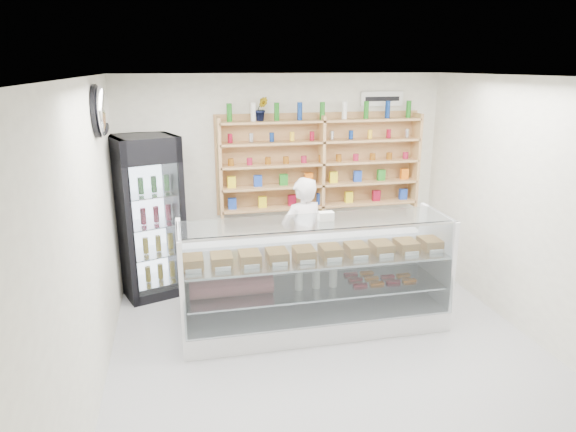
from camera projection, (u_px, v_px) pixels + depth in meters
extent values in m
plane|color=#A7A7AC|center=(335.00, 360.00, 5.24)|extent=(5.00, 5.00, 0.00)
plane|color=white|center=(343.00, 77.00, 4.45)|extent=(5.00, 5.00, 0.00)
plane|color=white|center=(284.00, 177.00, 7.19)|extent=(4.50, 0.00, 4.50)
plane|color=white|center=(495.00, 385.00, 2.51)|extent=(4.50, 0.00, 4.50)
plane|color=white|center=(87.00, 248.00, 4.38)|extent=(0.00, 5.00, 5.00)
plane|color=white|center=(546.00, 216.00, 5.31)|extent=(0.00, 5.00, 5.00)
cube|color=white|center=(314.00, 317.00, 5.88)|extent=(2.97, 0.84, 0.25)
cube|color=white|center=(306.00, 269.00, 6.13)|extent=(2.97, 0.05, 0.62)
cube|color=silver|center=(315.00, 287.00, 5.77)|extent=(2.85, 0.74, 0.02)
cube|color=silver|center=(315.00, 256.00, 5.67)|extent=(2.91, 0.78, 0.02)
cube|color=silver|center=(325.00, 279.00, 5.32)|extent=(2.91, 0.12, 1.04)
cube|color=silver|center=(317.00, 221.00, 5.51)|extent=(2.91, 0.59, 0.01)
imported|color=silver|center=(302.00, 240.00, 6.41)|extent=(0.68, 0.55, 1.60)
cube|color=black|center=(149.00, 217.00, 6.57)|extent=(0.95, 0.93, 2.07)
cube|color=#340538|center=(132.00, 153.00, 6.00)|extent=(0.70, 0.27, 0.29)
cube|color=silver|center=(138.00, 232.00, 6.26)|extent=(0.59, 0.22, 1.64)
cube|color=tan|center=(220.00, 168.00, 6.80)|extent=(0.04, 0.28, 1.33)
cube|color=tan|center=(321.00, 164.00, 7.09)|extent=(0.04, 0.28, 1.33)
cube|color=tan|center=(415.00, 160.00, 7.38)|extent=(0.04, 0.28, 1.33)
cube|color=tan|center=(321.00, 205.00, 7.26)|extent=(2.80, 0.28, 0.03)
cube|color=tan|center=(321.00, 184.00, 7.17)|extent=(2.80, 0.28, 0.03)
cube|color=tan|center=(321.00, 163.00, 7.09)|extent=(2.80, 0.28, 0.03)
cube|color=tan|center=(322.00, 141.00, 7.00)|extent=(2.80, 0.28, 0.03)
cube|color=tan|center=(322.00, 121.00, 6.92)|extent=(2.80, 0.28, 0.03)
imported|color=#1E6626|center=(261.00, 109.00, 6.70)|extent=(0.18, 0.15, 0.31)
ellipsoid|color=silver|center=(102.00, 111.00, 5.23)|extent=(0.15, 0.50, 0.50)
cube|color=white|center=(382.00, 99.00, 7.15)|extent=(0.62, 0.03, 0.20)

